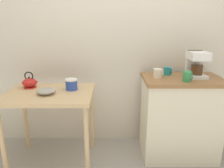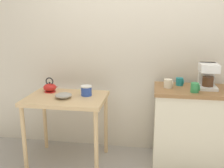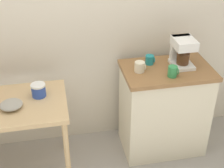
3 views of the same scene
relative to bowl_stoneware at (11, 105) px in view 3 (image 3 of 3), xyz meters
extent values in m
plane|color=gray|center=(0.75, 0.11, -0.80)|extent=(8.00, 8.00, 0.00)
cube|color=beige|center=(0.85, 0.55, 0.60)|extent=(4.40, 0.10, 2.80)
cube|color=tan|center=(0.01, 0.06, -0.05)|extent=(0.84, 0.61, 0.04)
cylinder|color=tan|center=(0.39, -0.20, -0.44)|extent=(0.04, 0.04, 0.73)
cylinder|color=tan|center=(0.39, 0.33, -0.44)|extent=(0.04, 0.04, 0.73)
cube|color=beige|center=(1.34, 0.19, -0.38)|extent=(0.77, 0.49, 0.85)
cube|color=olive|center=(1.34, 0.19, 0.06)|extent=(0.80, 0.52, 0.04)
cylinder|color=#9E998C|center=(0.00, 0.00, -0.03)|extent=(0.08, 0.08, 0.01)
ellipsoid|color=#9E998C|center=(0.00, 0.00, 0.00)|extent=(0.18, 0.18, 0.05)
cylinder|color=#2D4CAD|center=(0.21, 0.14, 0.02)|extent=(0.12, 0.12, 0.10)
cylinder|color=white|center=(0.21, 0.14, 0.07)|extent=(0.12, 0.12, 0.01)
cube|color=white|center=(1.48, 0.21, 0.10)|extent=(0.18, 0.22, 0.03)
cube|color=white|center=(1.48, 0.29, 0.21)|extent=(0.16, 0.05, 0.26)
cube|color=white|center=(1.48, 0.21, 0.30)|extent=(0.18, 0.22, 0.08)
cylinder|color=#4C2D19|center=(1.48, 0.20, 0.16)|extent=(0.11, 0.11, 0.10)
cylinder|color=beige|center=(1.08, 0.18, 0.13)|extent=(0.09, 0.09, 0.09)
torus|color=beige|center=(1.12, 0.18, 0.13)|extent=(0.01, 0.06, 0.06)
cylinder|color=teal|center=(1.20, 0.30, 0.12)|extent=(0.08, 0.08, 0.08)
torus|color=teal|center=(1.24, 0.30, 0.12)|extent=(0.01, 0.06, 0.06)
cylinder|color=#338C4C|center=(1.33, 0.05, 0.13)|extent=(0.08, 0.08, 0.10)
torus|color=#338C4C|center=(1.37, 0.05, 0.13)|extent=(0.01, 0.06, 0.06)
camera|label=1|loc=(0.62, -1.88, 0.62)|focal=33.89mm
camera|label=2|loc=(0.92, -2.50, 0.79)|focal=41.73mm
camera|label=3|loc=(0.36, -2.20, 1.46)|focal=52.48mm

